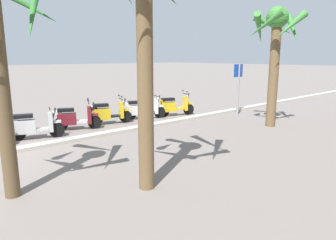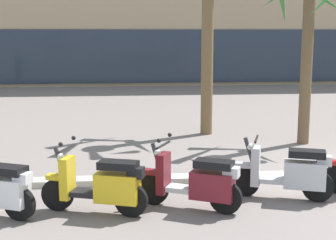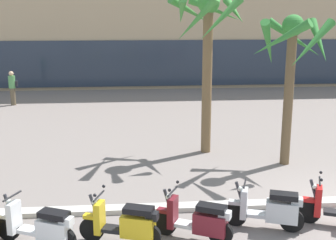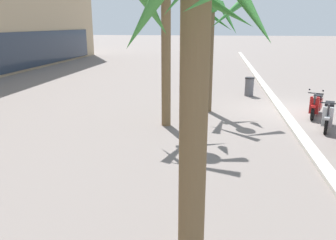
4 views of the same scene
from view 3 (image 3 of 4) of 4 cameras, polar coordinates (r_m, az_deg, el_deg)
name	(u,v)px [view 3 (image 3 of 4)]	position (r m, az deg, el deg)	size (l,w,h in m)	color
scooter_white_tail_end	(41,227)	(9.59, -15.89, -12.98)	(1.74, 0.93, 1.04)	black
scooter_yellow_mid_front	(126,224)	(9.34, -5.40, -13.11)	(1.69, 0.79, 1.17)	black
scooter_maroon_last_in_row	(198,221)	(9.49, 3.89, -12.70)	(1.61, 0.92, 1.17)	black
scooter_silver_lead_nearest	(270,210)	(10.17, 12.92, -11.10)	(1.67, 0.80, 1.04)	black
palm_tree_by_mall_entrance	(293,53)	(13.90, 15.64, 8.21)	(2.50, 2.54, 4.60)	brown
palm_tree_mid_walkway	(207,31)	(14.73, 5.00, 11.21)	(2.57, 2.48, 5.32)	brown
pedestrian_strolling_near_curb	(12,87)	(24.17, -19.27, 4.00)	(0.46, 0.34, 1.75)	brown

